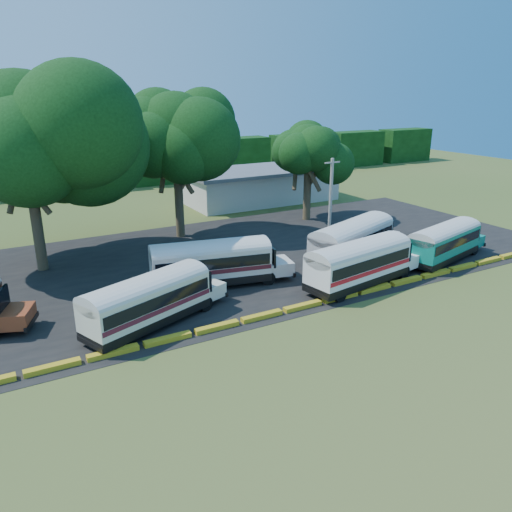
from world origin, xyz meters
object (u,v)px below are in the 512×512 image
bus_white_red (361,261)px  bus_teal (445,240)px  tree_west (24,133)px  bus_cream_west (150,298)px

bus_white_red → bus_teal: 9.48m
bus_white_red → tree_west: 25.46m
bus_white_red → bus_teal: size_ratio=1.07×
bus_teal → tree_west: 32.83m
bus_cream_west → bus_teal: 24.26m
bus_cream_west → bus_white_red: 14.85m
bus_teal → tree_west: bearing=140.1°
bus_cream_west → bus_teal: bearing=-22.3°
bus_cream_west → bus_white_red: (14.81, -1.09, 0.10)m
bus_white_red → bus_teal: (9.45, 0.80, -0.11)m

